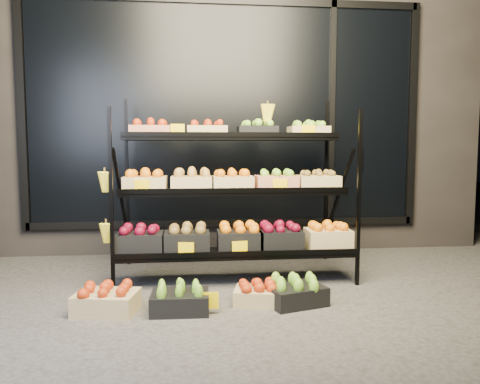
{
  "coord_description": "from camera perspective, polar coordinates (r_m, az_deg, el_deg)",
  "views": [
    {
      "loc": [
        -0.4,
        -3.62,
        1.17
      ],
      "look_at": [
        0.05,
        0.55,
        0.78
      ],
      "focal_mm": 35.0,
      "sensor_mm": 36.0,
      "label": 1
    }
  ],
  "objects": [
    {
      "name": "building",
      "position": [
        6.25,
        -2.51,
        10.59
      ],
      "size": [
        6.0,
        2.08,
        3.5
      ],
      "color": "#2D2826",
      "rests_on": "ground"
    },
    {
      "name": "tag_floor_a",
      "position": [
        3.41,
        -3.73,
        -13.7
      ],
      "size": [
        0.13,
        0.01,
        0.12
      ],
      "primitive_type": "cube",
      "color": "#FFD200",
      "rests_on": "ground"
    },
    {
      "name": "floor_crate_left",
      "position": [
        3.56,
        -15.98,
        -12.42
      ],
      "size": [
        0.48,
        0.39,
        0.21
      ],
      "rotation": [
        0.0,
        0.0,
        -0.19
      ],
      "color": "tan",
      "rests_on": "ground"
    },
    {
      "name": "floor_crate_midleft",
      "position": [
        3.47,
        -7.33,
        -12.77
      ],
      "size": [
        0.42,
        0.31,
        0.21
      ],
      "rotation": [
        0.0,
        0.0,
        -0.03
      ],
      "color": "black",
      "rests_on": "ground"
    },
    {
      "name": "floor_crate_midright",
      "position": [
        3.61,
        2.17,
        -12.2
      ],
      "size": [
        0.39,
        0.33,
        0.18
      ],
      "rotation": [
        0.0,
        0.0,
        -0.24
      ],
      "color": "tan",
      "rests_on": "ground"
    },
    {
      "name": "ground",
      "position": [
        3.83,
        0.11,
        -12.5
      ],
      "size": [
        24.0,
        24.0,
        0.0
      ],
      "primitive_type": "plane",
      "color": "#514F4C",
      "rests_on": "ground"
    },
    {
      "name": "display_rack",
      "position": [
        4.26,
        -0.91,
        0.14
      ],
      "size": [
        2.18,
        1.02,
        1.71
      ],
      "color": "black",
      "rests_on": "ground"
    },
    {
      "name": "floor_crate_right",
      "position": [
        3.62,
        6.78,
        -11.99
      ],
      "size": [
        0.49,
        0.42,
        0.21
      ],
      "rotation": [
        0.0,
        0.0,
        0.3
      ],
      "color": "black",
      "rests_on": "ground"
    }
  ]
}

